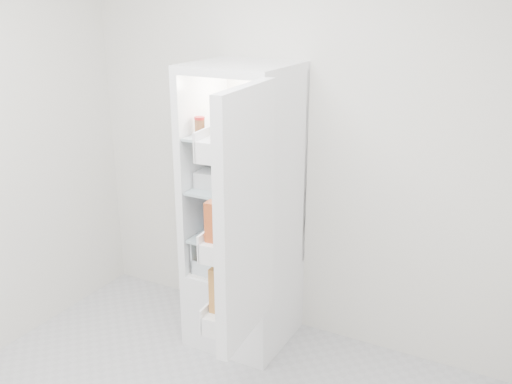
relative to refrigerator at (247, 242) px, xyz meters
The scene contains 20 objects.
room_walls 1.57m from the refrigerator, 80.89° to the right, with size 3.02×3.02×2.61m.
refrigerator is the anchor object (origin of this frame).
shelf_low 0.10m from the refrigerator, 90.00° to the right, with size 0.49×0.53×0.01m, color #A5BCC1.
shelf_mid 0.39m from the refrigerator, 90.00° to the right, with size 0.49×0.53×0.01m, color #A5BCC1.
shelf_top 0.72m from the refrigerator, 90.00° to the right, with size 0.49×0.53×0.01m, color #A5BCC1.
crisper_left 0.15m from the refrigerator, 152.98° to the right, with size 0.23×0.46×0.22m, color silver, non-canonical shape.
crisper_right 0.15m from the refrigerator, 27.02° to the right, with size 0.23×0.46×0.22m, color silver, non-canonical shape.
condiment_jars 0.77m from the refrigerator, 94.77° to the right, with size 0.46×0.34×0.08m.
squeeze_bottle 0.82m from the refrigerator, 15.37° to the right, with size 0.05×0.05×0.17m, color white.
tub_white 0.50m from the refrigerator, 139.13° to the right, with size 0.15×0.15×0.10m, color silver.
tub_cream 0.43m from the refrigerator, 91.18° to the right, with size 0.13×0.13×0.08m, color beige.
tin_red 0.48m from the refrigerator, 29.81° to the right, with size 0.09×0.09×0.06m, color red.
foil_tray 0.41m from the refrigerator, 168.10° to the left, with size 0.16×0.12×0.04m, color silver.
tub_green 0.46m from the refrigerator, 11.90° to the right, with size 0.09×0.13×0.07m, color #3E8949.
red_cabbage 0.23m from the refrigerator, 19.35° to the right, with size 0.18×0.18×0.18m, color #581E50.
bell_pepper 0.27m from the refrigerator, 95.87° to the right, with size 0.09×0.09×0.09m, color #BB0B11.
mushroom_bowl 0.21m from the refrigerator, 155.45° to the right, with size 0.13×0.13×0.06m, color #85A7C6.
citrus_pile 0.17m from the refrigerator, 144.65° to the right, with size 0.20×0.31×0.16m.
veg_pile 0.18m from the refrigerator, 26.82° to the right, with size 0.16×0.30×0.10m.
fridge_door 0.83m from the refrigerator, 62.91° to the right, with size 0.22×0.60×1.30m.
Camera 1 is at (1.45, -1.69, 2.17)m, focal length 40.00 mm.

